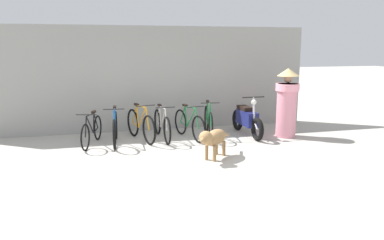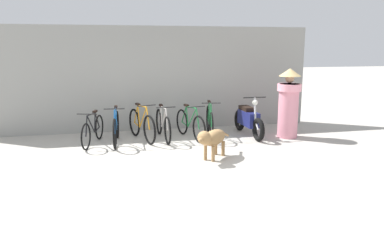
% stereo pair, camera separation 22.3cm
% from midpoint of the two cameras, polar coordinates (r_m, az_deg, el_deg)
% --- Properties ---
extents(ground_plane, '(60.00, 60.00, 0.00)m').
position_cam_midpoint_polar(ground_plane, '(7.35, -4.44, -6.82)').
color(ground_plane, '#ADA89E').
extents(shop_wall_back, '(9.15, 0.20, 2.80)m').
position_cam_midpoint_polar(shop_wall_back, '(10.25, -7.75, 6.23)').
color(shop_wall_back, gray).
rests_on(shop_wall_back, ground).
extents(bicycle_0, '(0.56, 1.56, 0.80)m').
position_cam_midpoint_polar(bicycle_0, '(9.02, -15.70, -1.61)').
color(bicycle_0, black).
rests_on(bicycle_0, ground).
extents(bicycle_1, '(0.46, 1.71, 0.90)m').
position_cam_midpoint_polar(bicycle_1, '(8.99, -12.33, -1.28)').
color(bicycle_1, black).
rests_on(bicycle_1, ground).
extents(bicycle_2, '(0.58, 1.64, 0.92)m').
position_cam_midpoint_polar(bicycle_2, '(9.20, -8.53, -0.81)').
color(bicycle_2, black).
rests_on(bicycle_2, ground).
extents(bicycle_3, '(0.46, 1.76, 0.87)m').
position_cam_midpoint_polar(bicycle_3, '(9.25, -5.28, -0.77)').
color(bicycle_3, black).
rests_on(bicycle_3, ground).
extents(bicycle_4, '(0.51, 1.62, 0.86)m').
position_cam_midpoint_polar(bicycle_4, '(9.29, -1.13, -0.69)').
color(bicycle_4, black).
rests_on(bicycle_4, ground).
extents(bicycle_5, '(0.47, 1.69, 0.93)m').
position_cam_midpoint_polar(bicycle_5, '(9.47, 1.85, -0.28)').
color(bicycle_5, black).
rests_on(bicycle_5, ground).
extents(motorcycle, '(0.58, 1.82, 1.05)m').
position_cam_midpoint_polar(motorcycle, '(9.71, 7.72, 0.06)').
color(motorcycle, black).
rests_on(motorcycle, ground).
extents(stray_dog, '(0.97, 1.02, 0.66)m').
position_cam_midpoint_polar(stray_dog, '(7.60, 2.47, -2.78)').
color(stray_dog, '#997247').
rests_on(stray_dog, ground).
extents(person_in_robes, '(0.75, 0.75, 1.73)m').
position_cam_midpoint_polar(person_in_robes, '(9.66, 13.61, 2.69)').
color(person_in_robes, pink).
rests_on(person_in_robes, ground).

